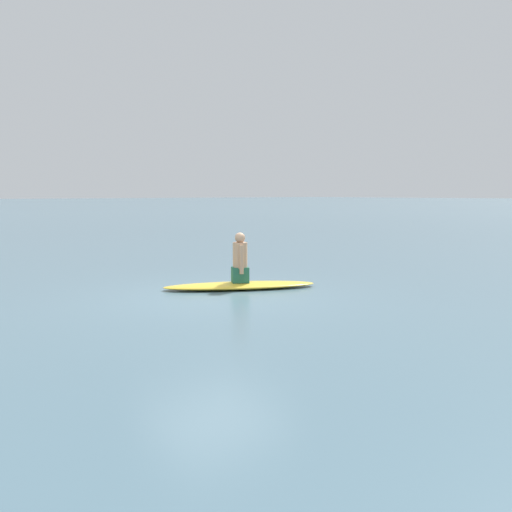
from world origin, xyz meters
name	(u,v)px	position (x,y,z in m)	size (l,w,h in m)	color
ground_plane	(215,297)	(0.00, 0.00, 0.00)	(400.00, 400.00, 0.00)	slate
surfboard	(240,285)	(0.92, 0.44, 0.06)	(3.09, 0.75, 0.13)	gold
person_paddler	(240,260)	(0.92, 0.44, 0.58)	(0.42, 0.43, 1.01)	#26664C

